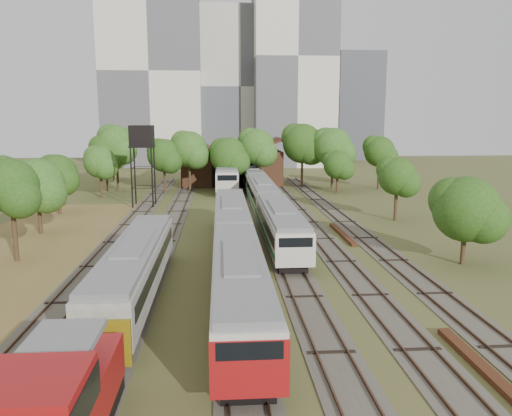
{
  "coord_description": "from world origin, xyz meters",
  "views": [
    {
      "loc": [
        -2.95,
        -24.88,
        10.43
      ],
      "look_at": [
        0.31,
        20.0,
        2.5
      ],
      "focal_mm": 35.0,
      "sensor_mm": 36.0,
      "label": 1
    }
  ],
  "objects": [
    {
      "name": "railcar_rear",
      "position": [
        -2.0,
        49.39,
        2.06
      ],
      "size": [
        3.15,
        16.08,
        3.9
      ],
      "color": "black",
      "rests_on": "ground"
    },
    {
      "name": "rail_pile_far",
      "position": [
        8.2,
        19.03,
        0.14
      ],
      "size": [
        0.53,
        8.47,
        0.28
      ],
      "primitive_type": "cube",
      "color": "#4F2916",
      "rests_on": "ground"
    },
    {
      "name": "tower_centre",
      "position": [
        2.0,
        100.0,
        18.0
      ],
      "size": [
        20.0,
        18.0,
        36.0
      ],
      "primitive_type": "cube",
      "color": "#B9B6A8",
      "rests_on": "ground"
    },
    {
      "name": "tree_band_far",
      "position": [
        1.43,
        49.85,
        6.28
      ],
      "size": [
        44.88,
        10.34,
        9.94
      ],
      "color": "#382616",
      "rests_on": "ground"
    },
    {
      "name": "railcar_red_set",
      "position": [
        -2.0,
        8.46,
        1.86
      ],
      "size": [
        2.84,
        34.58,
        3.51
      ],
      "color": "black",
      "rests_on": "ground"
    },
    {
      "name": "maintenance_shed",
      "position": [
        -1.0,
        57.98,
        2.91
      ],
      "size": [
        16.45,
        11.55,
        7.58
      ],
      "color": "#3B2615",
      "rests_on": "ground"
    },
    {
      "name": "tree_band_right",
      "position": [
        14.73,
        24.32,
        4.23
      ],
      "size": [
        5.42,
        41.32,
        6.65
      ],
      "color": "#382616",
      "rests_on": "ground"
    },
    {
      "name": "tower_right",
      "position": [
        14.0,
        92.0,
        24.0
      ],
      "size": [
        18.0,
        16.0,
        48.0
      ],
      "primitive_type": "cube",
      "color": "beige",
      "rests_on": "ground"
    },
    {
      "name": "railcar_green_set",
      "position": [
        2.0,
        32.89,
        1.78
      ],
      "size": [
        2.73,
        52.08,
        3.37
      ],
      "color": "black",
      "rests_on": "ground"
    },
    {
      "name": "ground",
      "position": [
        0.0,
        0.0,
        0.0
      ],
      "size": [
        240.0,
        240.0,
        0.0
      ],
      "primitive_type": "plane",
      "color": "#475123",
      "rests_on": "ground"
    },
    {
      "name": "rail_pile_near",
      "position": [
        8.0,
        -6.48,
        0.14
      ],
      "size": [
        0.56,
        8.33,
        0.28
      ],
      "primitive_type": "cube",
      "color": "#4F2916",
      "rests_on": "ground"
    },
    {
      "name": "old_grey_coach",
      "position": [
        -8.0,
        4.0,
        1.82
      ],
      "size": [
        2.7,
        18.0,
        3.33
      ],
      "color": "black",
      "rests_on": "ground"
    },
    {
      "name": "tower_far_right",
      "position": [
        34.0,
        110.0,
        14.0
      ],
      "size": [
        12.0,
        12.0,
        28.0
      ],
      "primitive_type": "cube",
      "color": "#45474D",
      "rests_on": "ground"
    },
    {
      "name": "tree_band_left",
      "position": [
        -19.71,
        28.42,
        5.17
      ],
      "size": [
        7.38,
        77.52,
        8.27
      ],
      "color": "#382616",
      "rests_on": "ground"
    },
    {
      "name": "tower_left",
      "position": [
        -18.0,
        95.0,
        21.0
      ],
      "size": [
        22.0,
        16.0,
        42.0
      ],
      "primitive_type": "cube",
      "color": "beige",
      "rests_on": "ground"
    },
    {
      "name": "shunter_locomotive",
      "position": [
        -8.0,
        -10.95,
        1.9
      ],
      "size": [
        2.98,
        8.1,
        3.91
      ],
      "color": "black",
      "rests_on": "ground"
    },
    {
      "name": "water_tower",
      "position": [
        -12.28,
        36.5,
        8.29
      ],
      "size": [
        2.84,
        2.84,
        9.84
      ],
      "color": "black",
      "rests_on": "ground"
    },
    {
      "name": "tracks",
      "position": [
        -0.67,
        25.0,
        0.04
      ],
      "size": [
        24.6,
        80.0,
        0.19
      ],
      "color": "#4C473D",
      "rests_on": "ground"
    }
  ]
}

